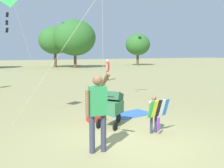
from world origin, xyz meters
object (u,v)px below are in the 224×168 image
Objects in this scene: person_adult_flyer at (98,106)px; person_red_shirt at (108,68)px; kite_adult_black at (10,5)px; child_with_butterfly_kite at (155,111)px; stroller at (113,106)px; picnic_blanket at (131,114)px; cooler_box at (94,116)px.

person_adult_flyer is 14.21m from person_red_shirt.
kite_adult_black reaches higher than person_red_shirt.
kite_adult_black is at bearing 144.57° from child_with_butterfly_kite.
person_red_shirt is at bearing 67.81° from stroller.
kite_adult_black is at bearing 176.50° from picnic_blanket.
stroller is 12.17m from person_red_shirt.
person_red_shirt reaches higher than child_with_butterfly_kite.
picnic_blanket is 3.27× the size of cooler_box.
stroller is 0.26× the size of kite_adult_black.
cooler_box reaches higher than picnic_blanket.
person_red_shirt is (4.59, 11.26, 0.31)m from stroller.
child_with_butterfly_kite is 2.02m from person_adult_flyer.
child_with_butterfly_kite is 0.57× the size of person_adult_flyer.
person_red_shirt is at bearing 66.20° from person_adult_flyer.
stroller is 2.30× the size of cooler_box.
child_with_butterfly_kite is 2.12m from cooler_box.
child_with_butterfly_kite reaches higher than cooler_box.
kite_adult_black is at bearing 153.84° from stroller.
person_adult_flyer is 3.93× the size of cooler_box.
person_red_shirt is (3.87, 12.36, 0.30)m from child_with_butterfly_kite.
picnic_blanket is 1.53m from cooler_box.
child_with_butterfly_kite is 0.98× the size of stroller.
child_with_butterfly_kite is at bearing -107.38° from person_red_shirt.
person_red_shirt reaches higher than picnic_blanket.
cooler_box is (2.29, -0.59, -3.32)m from kite_adult_black.
child_with_butterfly_kite is 5.01m from kite_adult_black.
person_adult_flyer reaches higher than child_with_butterfly_kite.
person_adult_flyer is at bearing -123.28° from stroller.
person_red_shirt is 1.06× the size of picnic_blanket.
kite_adult_black is at bearing 116.08° from person_adult_flyer.
person_adult_flyer is 1.71× the size of stroller.
cooler_box is (-1.48, -0.36, 0.17)m from picnic_blanket.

